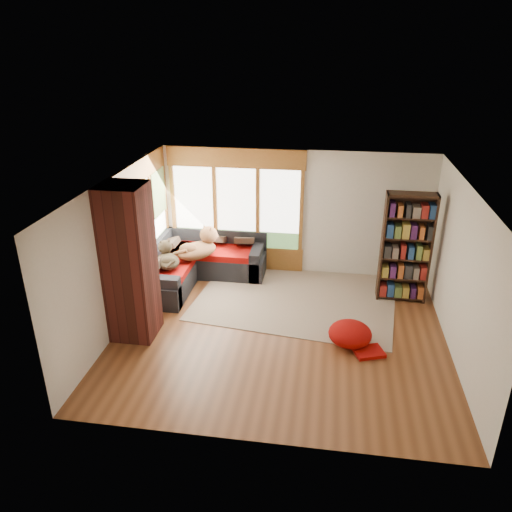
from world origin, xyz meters
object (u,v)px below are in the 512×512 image
(brick_chimney, at_px, (130,263))
(dog_tan, at_px, (199,246))
(dog_brindle, at_px, (167,258))
(area_rug, at_px, (296,297))
(pouf, at_px, (350,333))
(bookshelf, at_px, (406,248))
(sectional_sofa, at_px, (194,267))

(brick_chimney, xyz_separation_m, dog_tan, (0.60, 2.02, -0.51))
(dog_tan, relative_size, dog_brindle, 1.29)
(area_rug, xyz_separation_m, pouf, (0.98, -1.45, 0.20))
(bookshelf, distance_m, pouf, 2.14)
(area_rug, distance_m, dog_brindle, 2.60)
(brick_chimney, distance_m, bookshelf, 4.93)
(dog_tan, bearing_deg, dog_brindle, 173.32)
(sectional_sofa, xyz_separation_m, bookshelf, (4.09, -0.14, 0.75))
(pouf, xyz_separation_m, dog_tan, (-2.96, 1.81, 0.59))
(dog_tan, height_order, dog_brindle, dog_tan)
(pouf, bearing_deg, area_rug, 124.05)
(sectional_sofa, height_order, dog_tan, dog_tan)
(sectional_sofa, height_order, bookshelf, bookshelf)
(dog_tan, bearing_deg, brick_chimney, -158.14)
(sectional_sofa, distance_m, dog_tan, 0.51)
(brick_chimney, distance_m, sectional_sofa, 2.32)
(sectional_sofa, relative_size, area_rug, 0.60)
(sectional_sofa, distance_m, area_rug, 2.19)
(dog_brindle, bearing_deg, bookshelf, -110.59)
(pouf, distance_m, dog_brindle, 3.74)
(area_rug, height_order, dog_brindle, dog_brindle)
(sectional_sofa, bearing_deg, pouf, -32.12)
(bookshelf, height_order, dog_brindle, bookshelf)
(pouf, relative_size, dog_brindle, 0.88)
(sectional_sofa, height_order, dog_brindle, dog_brindle)
(brick_chimney, relative_size, dog_brindle, 3.25)
(pouf, bearing_deg, dog_tan, 148.54)
(pouf, distance_m, dog_tan, 3.52)
(pouf, bearing_deg, brick_chimney, -176.63)
(sectional_sofa, xyz_separation_m, dog_tan, (0.15, -0.03, 0.49))
(brick_chimney, xyz_separation_m, pouf, (3.56, 0.21, -1.10))
(brick_chimney, distance_m, area_rug, 3.33)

